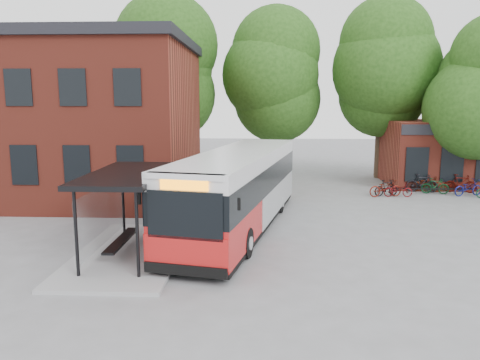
{
  "coord_description": "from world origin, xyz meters",
  "views": [
    {
      "loc": [
        -0.06,
        -16.26,
        5.2
      ],
      "look_at": [
        -0.89,
        2.72,
        2.0
      ],
      "focal_mm": 35.0,
      "sensor_mm": 36.0,
      "label": 1
    }
  ],
  "objects_px": {
    "bicycle_6": "(468,188)",
    "bicycle_3": "(422,183)",
    "bicycle_2": "(398,190)",
    "bicycle_5": "(435,186)",
    "bus_shelter": "(129,213)",
    "city_bus": "(239,190)",
    "bicycle_7": "(460,184)",
    "bicycle_4": "(427,184)",
    "bicycle_1": "(386,188)",
    "bicycle_0": "(385,188)"
  },
  "relations": [
    {
      "from": "bicycle_4",
      "to": "bicycle_2",
      "type": "bearing_deg",
      "value": 132.74
    },
    {
      "from": "bicycle_5",
      "to": "bus_shelter",
      "type": "bearing_deg",
      "value": 138.4
    },
    {
      "from": "bicycle_7",
      "to": "city_bus",
      "type": "bearing_deg",
      "value": 138.44
    },
    {
      "from": "bicycle_4",
      "to": "bicycle_7",
      "type": "bearing_deg",
      "value": -88.59
    },
    {
      "from": "bicycle_0",
      "to": "bicycle_3",
      "type": "distance_m",
      "value": 2.86
    },
    {
      "from": "bicycle_0",
      "to": "bicycle_6",
      "type": "bearing_deg",
      "value": -96.87
    },
    {
      "from": "bicycle_1",
      "to": "bicycle_2",
      "type": "relative_size",
      "value": 0.99
    },
    {
      "from": "bicycle_3",
      "to": "bicycle_5",
      "type": "distance_m",
      "value": 0.76
    },
    {
      "from": "bicycle_2",
      "to": "bicycle_5",
      "type": "bearing_deg",
      "value": -66.5
    },
    {
      "from": "bicycle_6",
      "to": "bicycle_3",
      "type": "bearing_deg",
      "value": 47.3
    },
    {
      "from": "city_bus",
      "to": "bicycle_7",
      "type": "xyz_separation_m",
      "value": [
        12.38,
        8.17,
        -1.07
      ]
    },
    {
      "from": "city_bus",
      "to": "bicycle_4",
      "type": "relative_size",
      "value": 7.05
    },
    {
      "from": "bicycle_0",
      "to": "bicycle_4",
      "type": "bearing_deg",
      "value": -73.15
    },
    {
      "from": "bicycle_0",
      "to": "bicycle_2",
      "type": "height_order",
      "value": "bicycle_0"
    },
    {
      "from": "bicycle_4",
      "to": "bicycle_5",
      "type": "height_order",
      "value": "bicycle_4"
    },
    {
      "from": "city_bus",
      "to": "bicycle_6",
      "type": "distance_m",
      "value": 14.4
    },
    {
      "from": "bicycle_4",
      "to": "bicycle_6",
      "type": "bearing_deg",
      "value": -114.27
    },
    {
      "from": "bicycle_3",
      "to": "bicycle_6",
      "type": "bearing_deg",
      "value": -106.0
    },
    {
      "from": "bicycle_2",
      "to": "bus_shelter",
      "type": "bearing_deg",
      "value": 132.13
    },
    {
      "from": "bus_shelter",
      "to": "city_bus",
      "type": "bearing_deg",
      "value": 45.1
    },
    {
      "from": "bicycle_4",
      "to": "bicycle_6",
      "type": "height_order",
      "value": "bicycle_4"
    },
    {
      "from": "bicycle_2",
      "to": "bicycle_4",
      "type": "bearing_deg",
      "value": -51.78
    },
    {
      "from": "bicycle_3",
      "to": "bicycle_5",
      "type": "xyz_separation_m",
      "value": [
        0.57,
        -0.5,
        -0.08
      ]
    },
    {
      "from": "bicycle_3",
      "to": "bicycle_7",
      "type": "relative_size",
      "value": 1.0
    },
    {
      "from": "bicycle_5",
      "to": "bicycle_6",
      "type": "relative_size",
      "value": 0.85
    },
    {
      "from": "bus_shelter",
      "to": "city_bus",
      "type": "height_order",
      "value": "city_bus"
    },
    {
      "from": "bus_shelter",
      "to": "bicycle_5",
      "type": "bearing_deg",
      "value": 38.21
    },
    {
      "from": "bicycle_3",
      "to": "bicycle_4",
      "type": "distance_m",
      "value": 0.32
    },
    {
      "from": "bicycle_1",
      "to": "bicycle_2",
      "type": "height_order",
      "value": "bicycle_1"
    },
    {
      "from": "bicycle_3",
      "to": "bicycle_2",
      "type": "bearing_deg",
      "value": 137.87
    },
    {
      "from": "bicycle_2",
      "to": "bicycle_3",
      "type": "xyz_separation_m",
      "value": [
        1.78,
        1.46,
        0.13
      ]
    },
    {
      "from": "bicycle_5",
      "to": "bicycle_3",
      "type": "bearing_deg",
      "value": 58.93
    },
    {
      "from": "bicycle_7",
      "to": "bicycle_3",
      "type": "bearing_deg",
      "value": 103.78
    },
    {
      "from": "bicycle_2",
      "to": "bicycle_1",
      "type": "bearing_deg",
      "value": 68.87
    },
    {
      "from": "bicycle_0",
      "to": "bus_shelter",
      "type": "bearing_deg",
      "value": 120.34
    },
    {
      "from": "bicycle_5",
      "to": "bicycle_7",
      "type": "height_order",
      "value": "bicycle_7"
    },
    {
      "from": "bus_shelter",
      "to": "bicycle_2",
      "type": "relative_size",
      "value": 4.53
    },
    {
      "from": "city_bus",
      "to": "bicycle_0",
      "type": "relative_size",
      "value": 6.8
    },
    {
      "from": "city_bus",
      "to": "bicycle_1",
      "type": "bearing_deg",
      "value": 53.52
    },
    {
      "from": "city_bus",
      "to": "bicycle_2",
      "type": "relative_size",
      "value": 8.16
    },
    {
      "from": "bicycle_6",
      "to": "bicycle_7",
      "type": "relative_size",
      "value": 1.01
    },
    {
      "from": "city_bus",
      "to": "bicycle_6",
      "type": "relative_size",
      "value": 7.1
    },
    {
      "from": "bicycle_1",
      "to": "bicycle_5",
      "type": "xyz_separation_m",
      "value": [
        2.93,
        0.72,
        -0.01
      ]
    },
    {
      "from": "city_bus",
      "to": "bicycle_3",
      "type": "distance_m",
      "value": 13.16
    },
    {
      "from": "bicycle_1",
      "to": "bicycle_3",
      "type": "height_order",
      "value": "bicycle_3"
    },
    {
      "from": "bicycle_7",
      "to": "bicycle_5",
      "type": "bearing_deg",
      "value": 120.93
    },
    {
      "from": "bicycle_1",
      "to": "bicycle_7",
      "type": "distance_m",
      "value": 4.67
    },
    {
      "from": "bicycle_3",
      "to": "bicycle_4",
      "type": "bearing_deg",
      "value": -62.97
    },
    {
      "from": "bicycle_2",
      "to": "bicycle_5",
      "type": "relative_size",
      "value": 1.02
    },
    {
      "from": "city_bus",
      "to": "bicycle_5",
      "type": "xyz_separation_m",
      "value": [
        10.79,
        7.72,
        -1.15
      ]
    }
  ]
}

